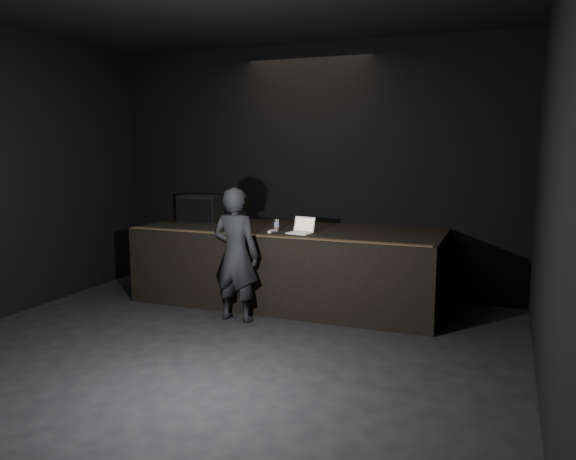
# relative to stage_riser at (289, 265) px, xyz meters

# --- Properties ---
(ground) EXTENTS (7.00, 7.00, 0.00)m
(ground) POSITION_rel_stage_riser_xyz_m (0.00, -2.73, -0.50)
(ground) COLOR black
(ground) RESTS_ON ground
(room_walls) EXTENTS (6.10, 7.10, 3.52)m
(room_walls) POSITION_rel_stage_riser_xyz_m (0.00, -2.73, 1.52)
(room_walls) COLOR black
(room_walls) RESTS_ON ground
(stage_riser) EXTENTS (4.00, 1.50, 1.00)m
(stage_riser) POSITION_rel_stage_riser_xyz_m (0.00, 0.00, 0.00)
(stage_riser) COLOR black
(stage_riser) RESTS_ON ground
(riser_lip) EXTENTS (3.92, 0.10, 0.01)m
(riser_lip) POSITION_rel_stage_riser_xyz_m (0.00, -0.71, 0.51)
(riser_lip) COLOR brown
(riser_lip) RESTS_ON stage_riser
(stage_monitor) EXTENTS (0.59, 0.45, 0.38)m
(stage_monitor) POSITION_rel_stage_riser_xyz_m (-1.43, 0.16, 0.69)
(stage_monitor) COLOR black
(stage_monitor) RESTS_ON stage_riser
(cable) EXTENTS (0.88, 0.21, 0.02)m
(cable) POSITION_rel_stage_riser_xyz_m (-1.44, 0.37, 0.51)
(cable) COLOR black
(cable) RESTS_ON stage_riser
(laptop) EXTENTS (0.33, 0.30, 0.20)m
(laptop) POSITION_rel_stage_riser_xyz_m (0.30, -0.32, 0.55)
(laptop) COLOR silver
(laptop) RESTS_ON stage_riser
(beer_can) EXTENTS (0.07, 0.07, 0.16)m
(beer_can) POSITION_rel_stage_riser_xyz_m (-0.06, -0.29, 0.58)
(beer_can) COLOR silver
(beer_can) RESTS_ON stage_riser
(plastic_cup) EXTENTS (0.08, 0.08, 0.10)m
(plastic_cup) POSITION_rel_stage_riser_xyz_m (0.25, 0.01, 0.55)
(plastic_cup) COLOR white
(plastic_cup) RESTS_ON stage_riser
(wii_remote) EXTENTS (0.05, 0.15, 0.03)m
(wii_remote) POSITION_rel_stage_riser_xyz_m (-0.09, -0.39, 0.51)
(wii_remote) COLOR white
(wii_remote) RESTS_ON stage_riser
(person) EXTENTS (0.60, 0.41, 1.60)m
(person) POSITION_rel_stage_riser_xyz_m (-0.30, -0.98, 0.30)
(person) COLOR black
(person) RESTS_ON ground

